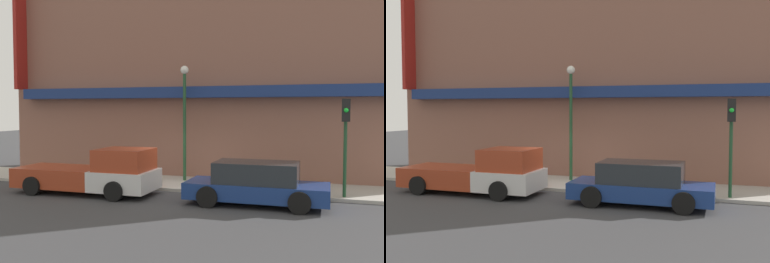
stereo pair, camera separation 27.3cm
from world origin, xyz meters
The scene contains 8 objects.
ground_plane centered at (0.00, 0.00, 0.00)m, with size 80.00×80.00×0.00m, color #38383A.
sidewalk centered at (0.00, 1.55, 0.06)m, with size 36.00×3.09×0.13m.
building centered at (-0.02, 4.57, 5.41)m, with size 19.80×3.80×11.54m.
pickup_truck centered at (-2.76, -1.29, 0.78)m, with size 5.56×2.18×1.78m.
parked_car centered at (3.45, -1.29, 0.72)m, with size 4.79×2.02×1.47m.
fire_hydrant centered at (-0.91, 0.57, 0.42)m, with size 0.18×0.18×0.59m.
street_lamp centered at (-0.26, 2.03, 3.30)m, with size 0.36×0.36×5.02m.
traffic_light centered at (6.32, 0.29, 2.53)m, with size 0.28×0.42×3.49m.
Camera 1 is at (5.78, -15.65, 3.26)m, focal length 40.00 mm.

